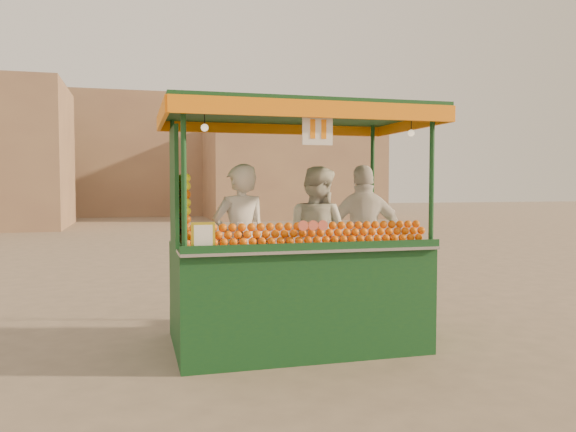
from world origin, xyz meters
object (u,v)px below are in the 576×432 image
object	(u,v)px
vendor_left	(240,243)
vendor_middle	(317,238)
juice_cart	(291,270)
vendor_right	(365,236)

from	to	relation	value
vendor_left	vendor_middle	world-z (taller)	vendor_left
vendor_left	juice_cart	bearing A→B (deg)	157.79
juice_cart	vendor_left	xyz separation A→B (m)	(-0.55, 0.09, 0.30)
vendor_right	juice_cart	bearing A→B (deg)	29.55
juice_cart	vendor_right	bearing A→B (deg)	21.86
juice_cart	vendor_left	bearing A→B (deg)	170.88
vendor_middle	vendor_left	bearing A→B (deg)	70.08
juice_cart	vendor_left	world-z (taller)	juice_cart
juice_cart	vendor_right	world-z (taller)	juice_cart
vendor_middle	vendor_right	xyz separation A→B (m)	(0.60, -0.03, 0.01)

